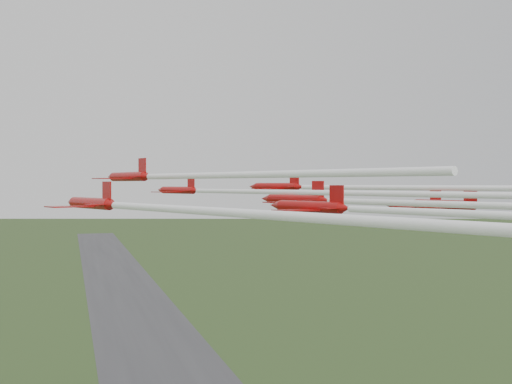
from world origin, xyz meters
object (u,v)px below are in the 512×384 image
object	(u,v)px
jet_lead	(240,191)
jet_row3_left	(183,209)
jet_row3_mid	(386,202)
jet_row2_left	(178,176)
jet_row4_left	(381,210)
jet_row2_right	(340,187)

from	to	relation	value
jet_lead	jet_row3_left	bearing A→B (deg)	-134.61
jet_lead	jet_row3_mid	xyz separation A→B (m)	(10.69, -21.01, -0.98)
jet_row2_left	jet_row4_left	size ratio (longest dim) A/B	1.23
jet_row2_right	jet_row2_left	bearing A→B (deg)	-174.39
jet_lead	jet_row3_mid	size ratio (longest dim) A/B	1.00
jet_row3_mid	jet_row4_left	size ratio (longest dim) A/B	1.40
jet_lead	jet_row2_left	xyz separation A→B (m)	(-10.94, -16.20, 1.84)
jet_lead	jet_row4_left	distance (m)	34.92
jet_row3_mid	jet_row2_left	bearing A→B (deg)	144.78
jet_row2_left	jet_row4_left	world-z (taller)	jet_row2_left
jet_row4_left	jet_row2_right	bearing A→B (deg)	50.11
jet_row2_right	jet_row4_left	distance (m)	34.88
jet_row3_mid	jet_row4_left	bearing A→B (deg)	-141.99
jet_row2_left	jet_row2_right	bearing A→B (deg)	10.06
jet_row3_left	jet_row3_mid	distance (m)	27.32
jet_row3_mid	jet_lead	bearing A→B (deg)	94.28
jet_row3_mid	jet_row4_left	distance (m)	15.79
jet_lead	jet_row3_mid	world-z (taller)	jet_lead
jet_lead	jet_row2_right	xyz separation A→B (m)	(13.86, -1.69, 0.53)
jet_row3_left	jet_row4_left	size ratio (longest dim) A/B	1.57
jet_row2_right	jet_row3_mid	world-z (taller)	jet_row2_right
jet_lead	jet_row3_left	size ratio (longest dim) A/B	0.89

